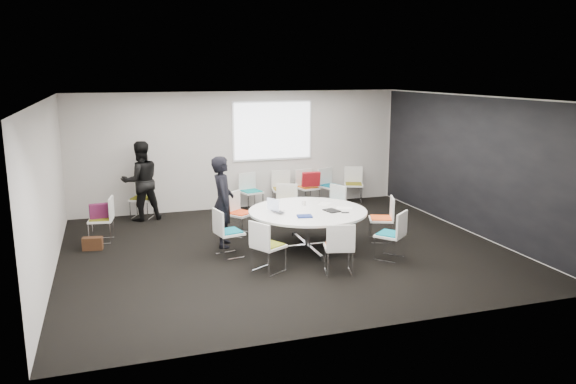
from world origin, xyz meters
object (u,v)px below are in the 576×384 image
object	(u,v)px
chair_ring_b	(331,214)
person_main	(223,202)
chair_ring_a	(381,227)
chair_ring_e	(229,242)
chair_person_back	(142,206)
chair_spare_left	(102,228)
chair_ring_f	(268,256)
cup	(304,203)
chair_back_d	(330,193)
chair_ring_h	(390,244)
laptop	(280,212)
chair_ring_c	(286,213)
chair_back_a	(251,199)
chair_ring_d	(240,222)
maroon_bag	(100,211)
chair_back_e	(353,191)
chair_ring_g	(339,257)
conference_table	(308,220)
person_back	(141,181)
brown_bag	(93,244)
chair_back_c	(308,194)
chair_back_b	(282,196)

from	to	relation	value
chair_ring_b	person_main	distance (m)	2.62
chair_ring_a	chair_ring_e	xyz separation A→B (m)	(-3.03, -0.00, 0.00)
chair_person_back	chair_spare_left	bearing A→B (deg)	86.25
chair_ring_b	chair_ring_f	bearing A→B (deg)	114.05
chair_person_back	cup	bearing A→B (deg)	159.91
chair_back_d	chair_ring_h	bearing A→B (deg)	61.45
chair_person_back	laptop	distance (m)	3.96
chair_ring_c	chair_back_a	distance (m)	1.62
chair_ring_d	maroon_bag	xyz separation A→B (m)	(-2.68, 0.39, 0.34)
chair_ring_e	chair_back_e	size ratio (longest dim) A/B	1.00
laptop	chair_spare_left	bearing A→B (deg)	47.10
laptop	maroon_bag	bearing A→B (deg)	47.18
chair_ring_b	chair_ring_d	world-z (taller)	same
chair_back_e	chair_back_a	bearing A→B (deg)	22.43
chair_back_e	chair_person_back	world-z (taller)	same
chair_ring_f	chair_ring_g	xyz separation A→B (m)	(1.09, -0.43, 0.00)
conference_table	chair_ring_e	xyz separation A→B (m)	(-1.52, -0.05, -0.26)
chair_ring_d	chair_back_a	world-z (taller)	same
chair_ring_d	chair_ring_h	distance (m)	3.15
chair_ring_a	chair_person_back	world-z (taller)	same
person_main	chair_ring_b	bearing A→B (deg)	-64.99
person_main	maroon_bag	bearing A→B (deg)	76.80
chair_ring_d	chair_person_back	distance (m)	2.70
chair_back_d	person_back	world-z (taller)	person_back
chair_back_d	laptop	size ratio (longest dim) A/B	2.76
person_main	conference_table	bearing A→B (deg)	-101.76
chair_ring_e	chair_ring_g	world-z (taller)	same
chair_ring_f	chair_back_a	size ratio (longest dim) A/B	1.00
brown_bag	chair_ring_h	bearing A→B (deg)	-23.44
chair_ring_e	chair_ring_g	size ratio (longest dim) A/B	1.00
chair_ring_d	person_back	bearing A→B (deg)	-82.98
conference_table	chair_ring_f	distance (m)	1.50
chair_spare_left	brown_bag	bearing A→B (deg)	168.40
chair_ring_a	chair_back_c	bearing A→B (deg)	27.81
chair_ring_d	laptop	bearing A→B (deg)	73.92
chair_spare_left	chair_back_c	bearing A→B (deg)	-62.53
chair_ring_f	person_back	size ratio (longest dim) A/B	0.50
chair_spare_left	maroon_bag	distance (m)	0.34
chair_back_e	maroon_bag	size ratio (longest dim) A/B	2.20
chair_person_back	maroon_bag	distance (m)	1.87
chair_ring_g	cup	bearing A→B (deg)	103.50
brown_bag	maroon_bag	bearing A→B (deg)	71.11
chair_back_e	chair_ring_g	bearing A→B (deg)	84.37
laptop	chair_ring_g	bearing A→B (deg)	-174.78
chair_back_b	person_back	xyz separation A→B (m)	(-3.32, -0.17, 0.61)
conference_table	chair_ring_g	world-z (taller)	chair_ring_g
chair_ring_c	chair_ring_e	xyz separation A→B (m)	(-1.61, -1.64, 0.00)
chair_ring_f	laptop	xyz separation A→B (m)	(0.52, 1.02, 0.47)
conference_table	chair_ring_d	xyz separation A→B (m)	(-1.02, 1.20, -0.26)
chair_ring_a	maroon_bag	world-z (taller)	chair_ring_a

